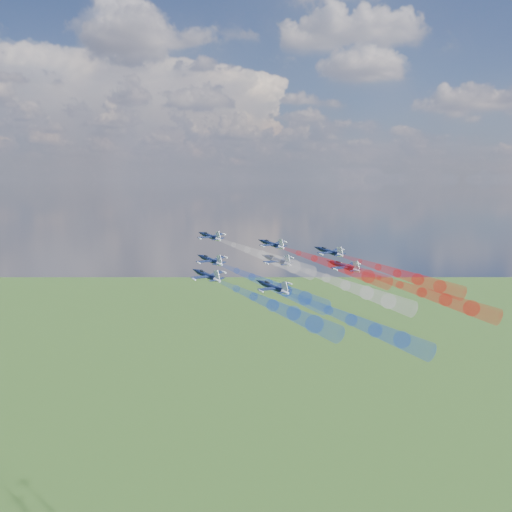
# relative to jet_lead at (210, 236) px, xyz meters

# --- Properties ---
(jet_lead) EXTENTS (14.89, 15.36, 5.54)m
(jet_lead) POSITION_rel_jet_lead_xyz_m (0.00, 0.00, 0.00)
(jet_lead) COLOR black
(trail_lead) EXTENTS (27.58, 31.06, 9.46)m
(trail_lead) POSITION_rel_jet_lead_xyz_m (15.65, -17.81, -3.36)
(trail_lead) COLOR white
(jet_inner_left) EXTENTS (14.89, 15.36, 5.54)m
(jet_inner_left) POSITION_rel_jet_lead_xyz_m (1.56, -17.76, -4.74)
(jet_inner_left) COLOR black
(trail_inner_left) EXTENTS (27.58, 31.06, 9.46)m
(trail_inner_left) POSITION_rel_jet_lead_xyz_m (17.21, -35.57, -8.10)
(trail_inner_left) COLOR blue
(jet_inner_right) EXTENTS (14.89, 15.36, 5.54)m
(jet_inner_right) POSITION_rel_jet_lead_xyz_m (18.52, -2.84, -2.00)
(jet_inner_right) COLOR black
(trail_inner_right) EXTENTS (27.58, 31.06, 9.46)m
(trail_inner_right) POSITION_rel_jet_lead_xyz_m (34.17, -20.65, -5.36)
(trail_inner_right) COLOR red
(jet_outer_left) EXTENTS (14.89, 15.36, 5.54)m
(jet_outer_left) POSITION_rel_jet_lead_xyz_m (2.19, -34.85, -6.16)
(jet_outer_left) COLOR black
(trail_outer_left) EXTENTS (27.58, 31.06, 9.46)m
(trail_outer_left) POSITION_rel_jet_lead_xyz_m (17.84, -52.65, -9.51)
(trail_outer_left) COLOR blue
(jet_center_third) EXTENTS (14.89, 15.36, 5.54)m
(jet_center_third) POSITION_rel_jet_lead_xyz_m (19.56, -22.00, -4.17)
(jet_center_third) COLOR black
(trail_center_third) EXTENTS (27.58, 31.06, 9.46)m
(trail_center_third) POSITION_rel_jet_lead_xyz_m (35.21, -39.81, -7.53)
(trail_center_third) COLOR white
(jet_outer_right) EXTENTS (14.89, 15.36, 5.54)m
(jet_outer_right) POSITION_rel_jet_lead_xyz_m (35.15, -7.13, -3.71)
(jet_outer_right) COLOR black
(trail_outer_right) EXTENTS (27.58, 31.06, 9.46)m
(trail_outer_right) POSITION_rel_jet_lead_xyz_m (50.80, -24.94, -7.06)
(trail_outer_right) COLOR red
(jet_rear_left) EXTENTS (14.89, 15.36, 5.54)m
(jet_rear_left) POSITION_rel_jet_lead_xyz_m (18.16, -40.27, -7.97)
(jet_rear_left) COLOR black
(trail_rear_left) EXTENTS (27.58, 31.06, 9.46)m
(trail_rear_left) POSITION_rel_jet_lead_xyz_m (33.81, -58.07, -11.33)
(trail_rear_left) COLOR blue
(jet_rear_right) EXTENTS (14.89, 15.36, 5.54)m
(jet_rear_right) POSITION_rel_jet_lead_xyz_m (37.20, -23.16, -5.59)
(jet_rear_right) COLOR black
(trail_rear_right) EXTENTS (27.58, 31.06, 9.46)m
(trail_rear_right) POSITION_rel_jet_lead_xyz_m (52.84, -40.96, -8.95)
(trail_rear_right) COLOR red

